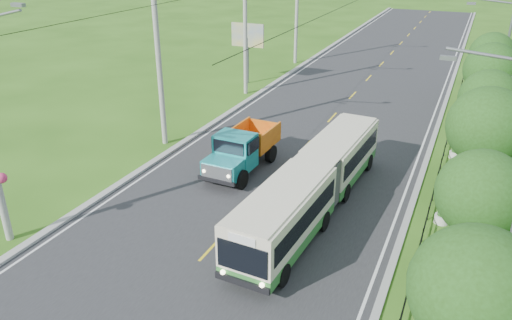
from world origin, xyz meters
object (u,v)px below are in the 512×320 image
Objects in this scene: billboard_left at (248,39)px; bus at (314,182)px; pole_near at (159,63)px; tree_fifth at (491,72)px; tree_front at (477,294)px; planter_near at (442,217)px; pole_far at (297,12)px; streetlight_mid at (510,81)px; planter_far at (463,113)px; planter_mid at (455,153)px; tree_third at (488,130)px; tree_back at (492,57)px; pole_mid at (246,31)px; tree_fourth at (489,102)px; streetlight_far at (507,37)px; tree_second at (482,197)px; dump_truck at (242,148)px.

bus is at bearing -57.43° from billboard_left.
tree_fifth is at bearing 31.59° from pole_near.
planter_near is at bearing 97.26° from tree_front.
planter_near is (-1.26, 9.86, -3.43)m from tree_front.
pole_far is 26.80m from streetlight_mid.
tree_fifth is 8.66× the size of planter_far.
pole_far is 14.93× the size of planter_mid.
tree_fifth is 17.21m from bus.
tree_third is at bearing -97.64° from streetlight_mid.
planter_near is (-2.04, -8.00, -4.62)m from streetlight_mid.
pole_near is at bearing -136.59° from tree_back.
tree_fourth is at bearing -20.74° from pole_mid.
tree_third is at bearing -92.27° from streetlight_far.
tree_fourth is 0.98× the size of tree_back.
pole_mid is 18.18m from tree_fifth.
tree_second is 1.02× the size of billboard_left.
tree_back is 8.21× the size of planter_mid.
tree_back reaches higher than planter_far.
planter_far is at bearing 75.42° from bus.
tree_fifth reaches higher than billboard_left.
pole_mid is at bearing 159.68° from streetlight_mid.
streetlight_far is 13.54× the size of planter_far.
tree_fifth is at bearing -55.95° from planter_far.
streetlight_mid is 14.00m from streetlight_far.
streetlight_far is at bearing 71.20° from planter_far.
tree_second reaches higher than planter_near.
tree_third is at bearing -2.71° from pole_near.
streetlight_mid is at bearing -75.68° from planter_far.
streetlight_mid reaches higher than dump_truck.
streetlight_far is 0.65× the size of bus.
streetlight_mid and streetlight_far have the same top height.
planter_mid is 1.00× the size of planter_far.
tree_fourth is 3.53m from planter_mid.
tree_front is at bearing -91.41° from streetlight_far.
planter_mid is at bearing -101.56° from tree_fifth.
tree_back is 0.40× the size of bus.
pole_far reaches higher than planter_near.
pole_far is 26.20m from tree_fourth.
planter_far is (-1.26, -4.14, -3.37)m from tree_back.
pole_far is at bearing 134.86° from streetlight_mid.
pole_far is 0.72× the size of bus.
tree_front is at bearing -92.52° from streetlight_mid.
tree_third is at bearing -35.36° from pole_mid.
pole_near is at bearing -85.28° from billboard_left.
tree_front is at bearing -90.00° from tree_fourth.
pole_mid is at bearing 116.01° from dump_truck.
pole_near is 22.26m from tree_front.
pole_near is 12.54m from bus.
streetlight_far is at bearing 67.08° from tree_back.
tree_back is (0.00, 24.00, 0.13)m from tree_second.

